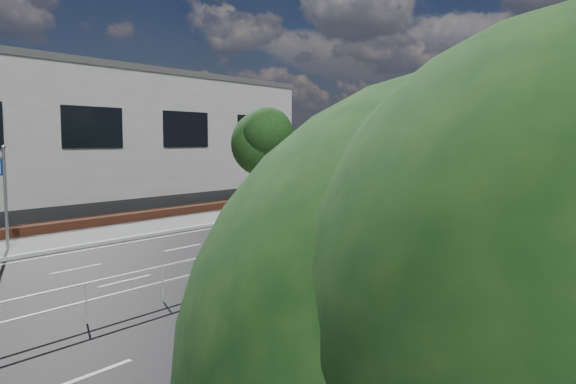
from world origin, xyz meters
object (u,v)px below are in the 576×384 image
Objects in this scene: overhead_gantry at (527,110)px; red_bus at (511,168)px; near_car_silver at (467,184)px; near_car_dark at (517,173)px; silver_minivan at (513,242)px; white_minivan at (433,190)px.

red_bus is at bearing 106.33° from overhead_gantry.
overhead_gantry is 0.90× the size of red_bus.
overhead_gantry is 40.62m from red_bus.
near_car_silver is 18.50m from near_car_dark.
silver_minivan is (11.26, -39.47, -0.76)m from red_bus.
near_car_dark is (-2.52, 30.13, -0.29)m from white_minivan.
white_minivan is 0.47× the size of red_bus.
near_car_silver is at bearing 90.71° from white_minivan.
red_bus is 2.33× the size of near_car_dark.
white_minivan is at bearing 122.27° from overhead_gantry.
red_bus reaches higher than near_car_silver.
near_car_dark is at bearing 108.15° from red_bus.
overhead_gantry is 19.78m from white_minivan.
silver_minivan is at bearing -66.94° from white_minivan.
red_bus is at bearing -90.30° from near_car_silver.
silver_minivan is at bearing 115.88° from near_car_silver.
overhead_gantry reaches higher than red_bus.
red_bus is 10.94m from near_car_silver.
silver_minivan is (-0.12, -0.67, -4.64)m from overhead_gantry.
white_minivan is 1.11× the size of near_car_dark.
red_bus is at bearing 100.98° from silver_minivan.
near_car_dark is (-0.76, 18.49, 0.08)m from near_car_silver.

